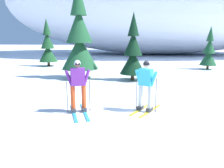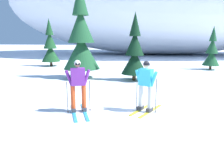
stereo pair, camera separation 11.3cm
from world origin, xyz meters
name	(u,v)px [view 2 (the right image)]	position (x,y,z in m)	size (l,w,h in m)	color
ground_plane	(133,116)	(0.00, 0.00, 0.00)	(120.00, 120.00, 0.00)	white
skier_purple_jacket	(78,85)	(-1.79, 0.25, 0.92)	(1.01, 1.74, 1.74)	#2893CC
skier_cyan_jacket	(146,85)	(0.41, 0.54, 0.90)	(1.18, 1.59, 1.71)	gold
pine_tree_far_left	(50,46)	(-7.10, 11.38, 1.66)	(1.53, 1.53, 3.97)	#47301E
pine_tree_center_left	(81,39)	(-3.15, 6.28, 2.35)	(2.17, 2.17, 5.62)	#47301E
pine_tree_center_right	(135,52)	(0.02, 5.85, 1.60)	(1.47, 1.47, 3.82)	#47301E
pine_tree_far_right	(212,52)	(5.84, 10.64, 1.37)	(1.26, 1.26, 3.26)	#47301E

